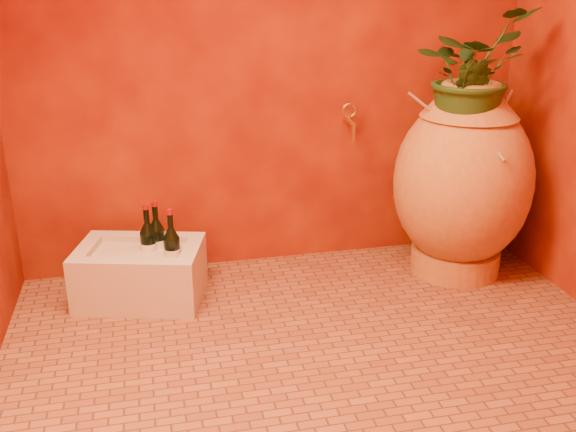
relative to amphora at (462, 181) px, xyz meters
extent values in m
plane|color=brown|center=(-0.85, -0.64, -0.47)|extent=(2.50, 2.50, 0.00)
cube|color=#5E0B05|center=(-0.85, 0.36, 0.78)|extent=(2.50, 0.02, 2.50)
cylinder|color=#BA7C34|center=(0.00, 0.00, -0.41)|extent=(0.48, 0.48, 0.12)
ellipsoid|color=#BA7C34|center=(0.00, 0.00, -0.01)|extent=(0.74, 0.74, 0.83)
cone|color=#BA7C34|center=(0.00, 0.00, 0.38)|extent=(0.51, 0.51, 0.12)
torus|color=#BA7C34|center=(0.00, 0.00, 0.45)|extent=(0.31, 0.31, 0.05)
cylinder|color=olive|center=(-0.08, -0.05, 0.26)|extent=(0.43, 0.22, 0.34)
cylinder|color=olive|center=(-0.02, -0.12, 0.30)|extent=(0.08, 0.41, 0.23)
cylinder|color=olive|center=(0.10, -0.08, 0.31)|extent=(0.28, 0.26, 0.22)
cube|color=beige|center=(-1.54, 0.04, -0.36)|extent=(0.63, 0.50, 0.23)
cube|color=beige|center=(-1.54, 0.19, -0.23)|extent=(0.55, 0.21, 0.03)
cube|color=beige|center=(-1.54, -0.11, -0.23)|extent=(0.55, 0.21, 0.03)
cube|color=beige|center=(-1.78, 0.04, -0.23)|extent=(0.13, 0.24, 0.03)
cube|color=beige|center=(-1.30, 0.04, -0.23)|extent=(0.13, 0.24, 0.03)
cylinder|color=black|center=(-1.45, 0.09, -0.24)|extent=(0.07, 0.07, 0.17)
cone|color=black|center=(-1.45, 0.09, -0.13)|extent=(0.07, 0.07, 0.05)
cylinder|color=black|center=(-1.45, 0.09, -0.07)|extent=(0.02, 0.02, 0.07)
cylinder|color=maroon|center=(-1.45, 0.09, -0.03)|extent=(0.03, 0.03, 0.02)
cylinder|color=silver|center=(-1.45, 0.09, -0.24)|extent=(0.08, 0.08, 0.08)
cylinder|color=black|center=(-1.39, -0.03, -0.24)|extent=(0.07, 0.07, 0.17)
cone|color=black|center=(-1.39, -0.03, -0.13)|extent=(0.07, 0.07, 0.05)
cylinder|color=black|center=(-1.39, -0.03, -0.07)|extent=(0.02, 0.02, 0.07)
cylinder|color=maroon|center=(-1.39, -0.03, -0.03)|extent=(0.03, 0.03, 0.02)
cylinder|color=silver|center=(-1.39, -0.03, -0.24)|extent=(0.08, 0.08, 0.08)
cylinder|color=black|center=(-1.49, 0.06, -0.24)|extent=(0.07, 0.07, 0.17)
cone|color=black|center=(-1.49, 0.06, -0.13)|extent=(0.07, 0.07, 0.05)
cylinder|color=black|center=(-1.49, 0.06, -0.07)|extent=(0.02, 0.02, 0.07)
cylinder|color=maroon|center=(-1.49, 0.06, -0.03)|extent=(0.03, 0.03, 0.02)
cylinder|color=silver|center=(-1.49, 0.06, -0.24)|extent=(0.08, 0.08, 0.08)
cylinder|color=#B18428|center=(-0.49, 0.28, 0.26)|extent=(0.03, 0.15, 0.03)
cylinder|color=#B18428|center=(-0.49, 0.21, 0.21)|extent=(0.02, 0.02, 0.08)
torus|color=#B18428|center=(-0.49, 0.28, 0.31)|extent=(0.08, 0.01, 0.08)
cylinder|color=#B18428|center=(-0.49, 0.28, 0.28)|extent=(0.01, 0.01, 0.05)
imported|color=#1E4217|center=(-0.02, -0.01, 0.52)|extent=(0.67, 0.64, 0.57)
imported|color=#1E4217|center=(-0.07, -0.07, 0.41)|extent=(0.26, 0.25, 0.37)
camera|label=1|loc=(-1.47, -2.68, 0.93)|focal=40.00mm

